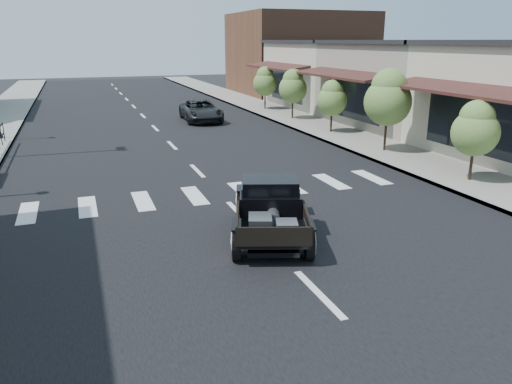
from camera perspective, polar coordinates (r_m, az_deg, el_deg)
name	(u,v)px	position (r m, az deg, el deg)	size (l,w,h in m)	color
ground	(264,239)	(12.33, 0.88, -5.36)	(120.00, 120.00, 0.00)	black
road	(161,135)	(26.39, -10.78, 6.47)	(14.00, 80.00, 0.02)	black
road_markings	(181,155)	(21.57, -8.57, 4.23)	(12.00, 60.00, 0.06)	silver
sidewalk_right	(310,124)	(28.93, 6.19, 7.70)	(3.00, 80.00, 0.15)	gray
storefront_mid	(431,85)	(30.47, 19.33, 11.46)	(10.00, 9.00, 4.50)	gray
storefront_far	(350,75)	(37.89, 10.66, 13.00)	(10.00, 9.00, 4.50)	beige
far_building_right	(299,54)	(46.94, 4.95, 15.46)	(11.00, 10.00, 7.00)	brown
small_tree_a	(474,142)	(18.13, 23.65, 5.24)	(1.55, 1.55, 2.58)	#577636
small_tree_b	(387,112)	(21.97, 14.75, 8.88)	(1.98, 1.98, 3.31)	#577636
small_tree_c	(332,107)	(26.13, 8.65, 9.59)	(1.52, 1.52, 2.53)	#577636
small_tree_d	(293,95)	(30.51, 4.22, 11.03)	(1.69, 1.69, 2.81)	#577636
small_tree_e	(265,89)	(34.80, 1.04, 11.74)	(1.64, 1.64, 2.73)	#577636
hotrod_pickup	(270,208)	(12.30, 1.64, -1.81)	(1.96, 4.19, 1.45)	black
second_car	(201,111)	(30.42, -6.32, 9.20)	(2.07, 4.49, 1.25)	black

